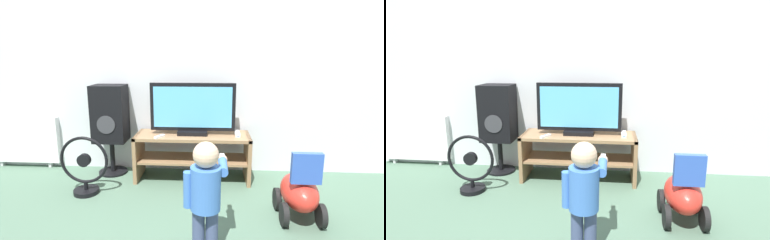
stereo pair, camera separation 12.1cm
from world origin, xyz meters
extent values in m
plane|color=#4C6B56|center=(0.00, 0.00, 0.00)|extent=(16.00, 16.00, 0.00)
cube|color=silver|center=(0.00, 0.49, 1.30)|extent=(10.00, 0.06, 2.60)
cube|color=#93704C|center=(0.00, 0.20, 0.46)|extent=(1.15, 0.41, 0.03)
cube|color=#93704C|center=(0.00, 0.20, 0.21)|extent=(1.11, 0.37, 0.02)
cube|color=#93704C|center=(-0.56, 0.20, 0.24)|extent=(0.04, 0.41, 0.47)
cube|color=#93704C|center=(0.56, 0.20, 0.24)|extent=(0.04, 0.41, 0.47)
cube|color=black|center=(0.00, 0.22, 0.49)|extent=(0.30, 0.20, 0.04)
cube|color=black|center=(0.00, 0.22, 0.75)|extent=(0.85, 0.05, 0.48)
cube|color=#59B2EA|center=(0.00, 0.20, 0.75)|extent=(0.78, 0.01, 0.41)
cube|color=white|center=(0.45, 0.19, 0.49)|extent=(0.05, 0.17, 0.04)
cube|color=#3F8CE5|center=(0.45, 0.10, 0.49)|extent=(0.03, 0.00, 0.01)
cube|color=white|center=(-0.31, 0.06, 0.48)|extent=(0.10, 0.13, 0.02)
cylinder|color=#337FD8|center=(-0.31, 0.06, 0.49)|extent=(0.01, 0.01, 0.00)
cylinder|color=#3F4C72|center=(0.11, -0.98, 0.15)|extent=(0.08, 0.08, 0.31)
cylinder|color=#3F4C72|center=(0.20, -0.98, 0.15)|extent=(0.08, 0.08, 0.31)
cylinder|color=#3F72C6|center=(0.16, -0.98, 0.45)|extent=(0.19, 0.19, 0.28)
sphere|color=beige|center=(0.16, -0.98, 0.67)|extent=(0.16, 0.16, 0.16)
cylinder|color=#3F72C6|center=(0.05, -0.98, 0.43)|extent=(0.06, 0.06, 0.23)
cylinder|color=#3F72C6|center=(0.27, -0.86, 0.55)|extent=(0.06, 0.23, 0.06)
sphere|color=beige|center=(0.27, -0.75, 0.55)|extent=(0.07, 0.07, 0.07)
cube|color=white|center=(0.27, -0.71, 0.55)|extent=(0.03, 0.13, 0.02)
cylinder|color=black|center=(-0.87, 0.30, 0.01)|extent=(0.30, 0.30, 0.02)
cylinder|color=black|center=(-0.87, 0.30, 0.18)|extent=(0.05, 0.05, 0.36)
cube|color=black|center=(-0.87, 0.30, 0.66)|extent=(0.34, 0.28, 0.60)
cylinder|color=#38383D|center=(-0.87, 0.16, 0.57)|extent=(0.19, 0.01, 0.19)
cylinder|color=black|center=(-0.96, -0.21, 0.02)|extent=(0.23, 0.23, 0.04)
cylinder|color=black|center=(-0.96, -0.21, 0.08)|extent=(0.04, 0.04, 0.07)
torus|color=black|center=(-0.96, -0.21, 0.32)|extent=(0.45, 0.03, 0.45)
cylinder|color=black|center=(-0.96, -0.21, 0.32)|extent=(0.12, 0.05, 0.12)
ellipsoid|color=red|center=(0.88, -0.51, 0.22)|extent=(0.27, 0.46, 0.26)
cube|color=blue|center=(0.88, -0.64, 0.46)|extent=(0.22, 0.05, 0.23)
cylinder|color=black|center=(0.74, -0.38, 0.09)|extent=(0.04, 0.18, 0.18)
cylinder|color=black|center=(1.01, -0.38, 0.09)|extent=(0.04, 0.18, 0.18)
cylinder|color=black|center=(0.74, -0.64, 0.09)|extent=(0.04, 0.18, 0.18)
cylinder|color=black|center=(1.01, -0.64, 0.09)|extent=(0.04, 0.18, 0.18)
cube|color=white|center=(-1.93, 0.42, 0.32)|extent=(0.82, 0.08, 0.52)
cube|color=silver|center=(-2.22, 0.42, 0.03)|extent=(0.03, 0.05, 0.06)
cube|color=silver|center=(-1.64, 0.42, 0.03)|extent=(0.03, 0.05, 0.06)
camera|label=1|loc=(0.19, -2.71, 1.26)|focal=28.00mm
camera|label=2|loc=(0.31, -2.70, 1.26)|focal=28.00mm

